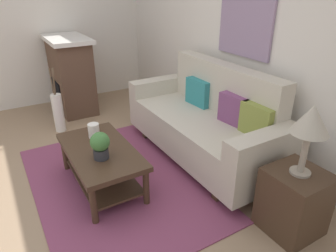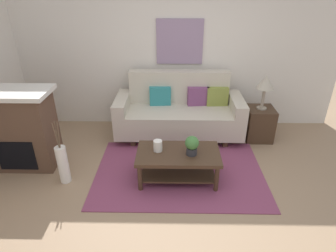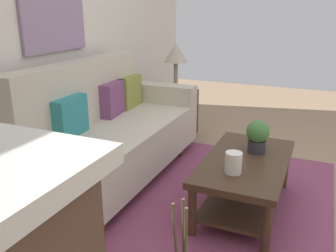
# 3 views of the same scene
# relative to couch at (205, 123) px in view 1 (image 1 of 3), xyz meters

# --- Properties ---
(ground_plane) EXTENTS (9.59, 9.59, 0.00)m
(ground_plane) POSITION_rel_couch_xyz_m (-0.01, -1.62, -0.43)
(ground_plane) COLOR #9E7F60
(wall_back) EXTENTS (5.59, 0.10, 2.70)m
(wall_back) POSITION_rel_couch_xyz_m (-0.01, 0.54, 0.92)
(wall_back) COLOR silver
(wall_back) RESTS_ON ground_plane
(wall_left) EXTENTS (0.10, 5.11, 2.70)m
(wall_left) POSITION_rel_couch_xyz_m (-2.85, -1.07, 0.92)
(wall_left) COLOR silver
(wall_left) RESTS_ON ground_plane
(area_rug) EXTENTS (2.36, 1.60, 0.01)m
(area_rug) POSITION_rel_couch_xyz_m (-0.01, -1.12, -0.42)
(area_rug) COLOR #843D5B
(area_rug) RESTS_ON ground_plane
(couch) EXTENTS (2.11, 0.84, 1.08)m
(couch) POSITION_rel_couch_xyz_m (0.00, 0.00, 0.00)
(couch) COLOR beige
(couch) RESTS_ON ground_plane
(throw_pillow_teal) EXTENTS (0.37, 0.15, 0.32)m
(throw_pillow_teal) POSITION_rel_couch_xyz_m (-0.32, 0.13, 0.25)
(throw_pillow_teal) COLOR teal
(throw_pillow_teal) RESTS_ON couch
(throw_pillow_plum) EXTENTS (0.37, 0.16, 0.32)m
(throw_pillow_plum) POSITION_rel_couch_xyz_m (0.32, 0.13, 0.25)
(throw_pillow_plum) COLOR #7A4270
(throw_pillow_plum) RESTS_ON couch
(throw_pillow_olive) EXTENTS (0.37, 0.14, 0.32)m
(throw_pillow_olive) POSITION_rel_couch_xyz_m (0.65, 0.13, 0.25)
(throw_pillow_olive) COLOR olive
(throw_pillow_olive) RESTS_ON couch
(coffee_table) EXTENTS (1.10, 0.60, 0.43)m
(coffee_table) POSITION_rel_couch_xyz_m (-0.03, -1.26, -0.12)
(coffee_table) COLOR #422D1E
(coffee_table) RESTS_ON ground_plane
(tabletop_vase) EXTENTS (0.12, 0.12, 0.15)m
(tabletop_vase) POSITION_rel_couch_xyz_m (-0.30, -1.22, 0.08)
(tabletop_vase) COLOR white
(tabletop_vase) RESTS_ON coffee_table
(potted_plant_tabletop) EXTENTS (0.18, 0.18, 0.26)m
(potted_plant_tabletop) POSITION_rel_couch_xyz_m (0.14, -1.30, 0.14)
(potted_plant_tabletop) COLOR #2D2D33
(potted_plant_tabletop) RESTS_ON coffee_table
(side_table) EXTENTS (0.44, 0.44, 0.56)m
(side_table) POSITION_rel_couch_xyz_m (1.35, -0.11, -0.15)
(side_table) COLOR #422D1E
(side_table) RESTS_ON ground_plane
(table_lamp) EXTENTS (0.28, 0.28, 0.57)m
(table_lamp) POSITION_rel_couch_xyz_m (1.35, -0.11, 0.56)
(table_lamp) COLOR gray
(table_lamp) RESTS_ON side_table
(fireplace) EXTENTS (1.02, 0.58, 1.16)m
(fireplace) POSITION_rel_couch_xyz_m (-2.25, -0.93, 0.16)
(fireplace) COLOR brown
(fireplace) RESTS_ON ground_plane
(floor_vase) EXTENTS (0.14, 0.14, 0.54)m
(floor_vase) POSITION_rel_couch_xyz_m (-1.56, -1.33, -0.16)
(floor_vase) COLOR white
(floor_vase) RESTS_ON ground_plane
(floor_vase_branch_a) EXTENTS (0.03, 0.03, 0.36)m
(floor_vase_branch_a) POSITION_rel_couch_xyz_m (-1.54, -1.33, 0.29)
(floor_vase_branch_a) COLOR brown
(floor_vase_branch_a) RESTS_ON floor_vase
(floor_vase_branch_b) EXTENTS (0.02, 0.03, 0.36)m
(floor_vase_branch_b) POSITION_rel_couch_xyz_m (-1.57, -1.32, 0.29)
(floor_vase_branch_b) COLOR brown
(floor_vase_branch_b) RESTS_ON floor_vase
(floor_vase_branch_c) EXTENTS (0.04, 0.02, 0.36)m
(floor_vase_branch_c) POSITION_rel_couch_xyz_m (-1.57, -1.35, 0.29)
(floor_vase_branch_c) COLOR brown
(floor_vase_branch_c) RESTS_ON floor_vase
(framed_painting) EXTENTS (0.78, 0.03, 0.74)m
(framed_painting) POSITION_rel_couch_xyz_m (-0.00, 0.47, 1.09)
(framed_painting) COLOR gray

